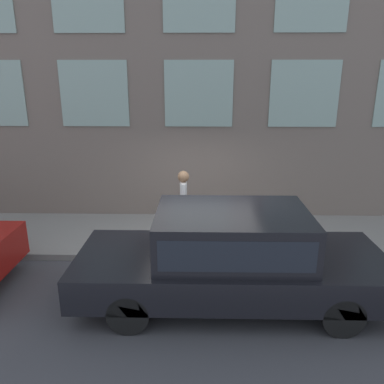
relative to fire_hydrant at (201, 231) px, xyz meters
The scene contains 6 objects.
ground_plane 0.71m from the fire_hydrant, behind, with size 80.00×80.00×0.00m, color #47474C.
sidewalk 0.94m from the fire_hydrant, ahead, with size 2.54×60.00×0.14m.
building_facade 4.54m from the fire_hydrant, ahead, with size 0.33×40.00×8.97m.
fire_hydrant is the anchor object (origin of this frame).
person 0.87m from the fire_hydrant, 39.30° to the left, with size 0.40×0.26×1.64m.
parked_car_charcoal_near 1.99m from the fire_hydrant, 164.61° to the right, with size 2.00×5.28×1.69m.
Camera 1 is at (-7.25, -0.03, 3.81)m, focal length 35.00 mm.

